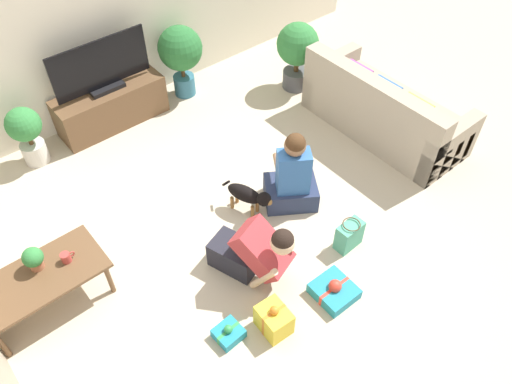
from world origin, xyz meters
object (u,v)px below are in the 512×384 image
object	(u,v)px
tabletop_plant	(33,258)
gift_bag_a	(349,235)
person_sitting	(292,178)
gift_box_a	(334,291)
coffee_table	(40,280)
potted_plant_back_left	(26,132)
person_kneeling	(254,251)
mug	(66,257)
potted_plant_back_right	(181,52)
tv_console	(111,106)
gift_box_b	(274,320)
tv	(102,69)
potted_plant_corner_right	(297,50)
gift_box_c	(229,333)
dog	(249,195)
sofa_right	(383,111)

from	to	relation	value
tabletop_plant	gift_bag_a	bearing A→B (deg)	-28.21
person_sitting	gift_box_a	size ratio (longest dim) A/B	2.57
coffee_table	potted_plant_back_left	xyz separation A→B (m)	(0.65, 1.84, 0.04)
person_kneeling	mug	world-z (taller)	person_kneeling
person_kneeling	potted_plant_back_left	bearing A→B (deg)	89.88
person_kneeling	tabletop_plant	distance (m)	1.81
coffee_table	potted_plant_back_right	distance (m)	3.23
coffee_table	potted_plant_back_right	size ratio (longest dim) A/B	1.15
tv_console	gift_box_b	size ratio (longest dim) A/B	4.05
potted_plant_back_right	mug	xyz separation A→B (m)	(-2.39, -1.85, -0.13)
tv_console	person_kneeling	world-z (taller)	person_kneeling
tv	person_sitting	size ratio (longest dim) A/B	1.22
coffee_table	person_sitting	size ratio (longest dim) A/B	1.14
person_kneeling	tv_console	bearing A→B (deg)	69.59
coffee_table	gift_box_a	world-z (taller)	coffee_table
potted_plant_corner_right	gift_box_a	world-z (taller)	potted_plant_corner_right
potted_plant_back_right	gift_bag_a	world-z (taller)	potted_plant_back_right
potted_plant_back_right	gift_box_c	size ratio (longest dim) A/B	4.00
tv_console	mug	bearing A→B (deg)	-126.33
potted_plant_back_right	person_sitting	size ratio (longest dim) A/B	0.99
tv_console	gift_box_a	world-z (taller)	tv_console
dog	tv_console	bearing A→B (deg)	79.64
potted_plant_back_left	gift_box_a	world-z (taller)	potted_plant_back_left
tv	person_kneeling	size ratio (longest dim) A/B	1.41
person_kneeling	gift_box_a	world-z (taller)	person_kneeling
coffee_table	tv_console	bearing A→B (deg)	48.95
tv_console	person_sitting	xyz separation A→B (m)	(0.76, -2.33, 0.11)
gift_box_c	gift_box_b	bearing A→B (deg)	-27.41
tv_console	tabletop_plant	xyz separation A→B (m)	(-1.61, -1.80, 0.30)
dog	gift_bag_a	xyz separation A→B (m)	(0.45, -0.94, -0.08)
sofa_right	potted_plant_back_right	distance (m)	2.52
tv	mug	distance (m)	2.37
person_kneeling	gift_box_a	size ratio (longest dim) A/B	2.24
potted_plant_back_left	gift_bag_a	distance (m)	3.55
potted_plant_back_right	mug	world-z (taller)	potted_plant_back_right
dog	gift_box_c	bearing A→B (deg)	-155.70
tv	person_kneeling	xyz separation A→B (m)	(-0.10, -2.77, -0.41)
tabletop_plant	coffee_table	bearing A→B (deg)	-111.98
gift_box_b	gift_bag_a	world-z (taller)	same
potted_plant_corner_right	potted_plant_back_left	bearing A→B (deg)	165.95
person_kneeling	potted_plant_back_right	bearing A→B (deg)	49.71
tv_console	potted_plant_back_right	size ratio (longest dim) A/B	1.40
tv_console	gift_box_a	xyz separation A→B (m)	(0.30, -3.39, -0.18)
coffee_table	tv_console	distance (m)	2.52
coffee_table	mug	distance (m)	0.27
potted_plant_back_left	tabletop_plant	bearing A→B (deg)	-109.34
potted_plant_corner_right	person_kneeling	distance (m)	3.00
person_kneeling	dog	world-z (taller)	person_kneeling
sofa_right	potted_plant_corner_right	distance (m)	1.34
gift_box_a	gift_box_c	world-z (taller)	gift_box_a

